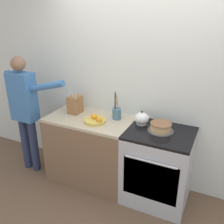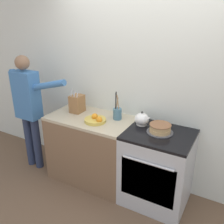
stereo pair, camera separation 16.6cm
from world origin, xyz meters
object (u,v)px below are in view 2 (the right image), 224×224
Objects in this scene: stove_range at (157,168)px; fruit_bowl at (96,120)px; person_baker at (28,104)px; tea_kettle at (142,119)px; knife_block at (77,104)px; layer_cake at (160,129)px; utensil_crock at (117,113)px.

fruit_bowl reaches higher than stove_range.
person_baker is (-1.03, -0.09, 0.04)m from fruit_bowl.
tea_kettle is 0.65× the size of knife_block.
fruit_bowl is at bearing -1.09° from person_baker.
stove_range is 1.30m from knife_block.
person_baker is at bearing -173.65° from layer_cake.
stove_range is at bearing -3.60° from knife_block.
knife_block is at bearing 14.96° from person_baker.
fruit_bowl is (-0.77, -0.11, -0.02)m from layer_cake.
utensil_crock is (0.58, 0.05, -0.04)m from knife_block.
fruit_bowl is at bearing -159.22° from tea_kettle.
knife_block reaches higher than layer_cake.
utensil_crock is at bearing 47.22° from fruit_bowl.
fruit_bowl is 1.03m from person_baker.
utensil_crock is at bearing 170.90° from layer_cake.
knife_block is at bearing 177.74° from layer_cake.
knife_block is 0.58m from utensil_crock.
knife_block is 0.43m from fruit_bowl.
tea_kettle is at bearing 4.43° from person_baker.
utensil_crock is 0.28m from fruit_bowl.
layer_cake is 0.78m from fruit_bowl.
tea_kettle is 0.33m from utensil_crock.
person_baker is at bearing -169.47° from tea_kettle.
knife_block is 0.20× the size of person_baker.
fruit_bowl is at bearing -171.89° from layer_cake.
knife_block is (-1.16, 0.05, 0.07)m from layer_cake.
person_baker is at bearing -174.99° from fruit_bowl.
utensil_crock is (-0.33, 0.01, 0.01)m from tea_kettle.
stove_range is 0.55× the size of person_baker.
fruit_bowl is 0.16× the size of person_baker.
layer_cake is 1.11× the size of fruit_bowl.
tea_kettle is at bearing -1.18° from utensil_crock.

